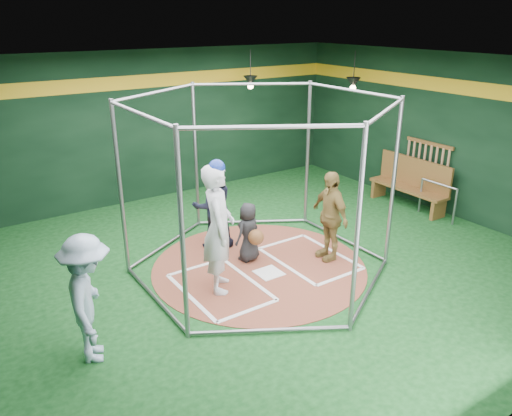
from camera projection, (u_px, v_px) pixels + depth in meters
room_shell at (259, 173)px, 8.28m from camera, size 10.10×9.10×3.53m
clay_disc at (259, 267)px, 8.91m from camera, size 3.80×3.80×0.01m
home_plate at (269, 273)px, 8.67m from camera, size 0.43×0.43×0.01m
batter_box_left at (220, 287)px, 8.22m from camera, size 1.17×1.77×0.01m
batter_box_right at (309, 258)px, 9.21m from camera, size 1.17×1.77×0.01m
batting_cage at (259, 188)px, 8.37m from camera, size 4.05×4.67×3.00m
bat_rack at (427, 163)px, 11.41m from camera, size 0.07×1.25×0.98m
pendant_lamp_near at (250, 81)px, 11.85m from camera, size 0.34×0.34×0.90m
pendant_lamp_far at (353, 83)px, 11.55m from camera, size 0.34×0.34×0.90m
batter_figure at (218, 227)px, 7.84m from camera, size 0.81×0.92×2.18m
visitor_leopard at (330, 216)px, 8.95m from camera, size 0.51×1.01×1.66m
catcher_figure at (249, 232)px, 8.95m from camera, size 0.61×0.63×1.10m
umpire at (213, 206)px, 9.42m from camera, size 0.93×0.80×1.64m
bystander_blue at (89, 299)px, 6.28m from camera, size 0.96×1.27×1.73m
dugout_bench at (411, 182)px, 11.54m from camera, size 0.46×1.97×1.15m
steel_railing at (438, 195)px, 10.88m from camera, size 0.05×0.94×0.81m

